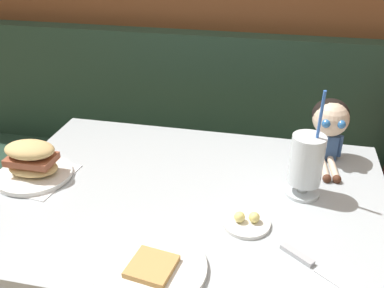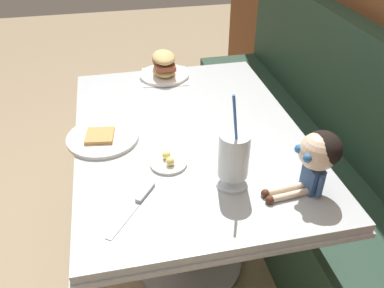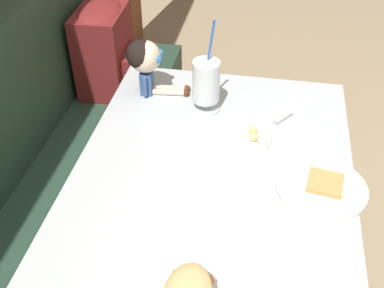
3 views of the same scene
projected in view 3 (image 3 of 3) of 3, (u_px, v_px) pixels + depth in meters
booth_bench at (37, 236)px, 1.71m from camera, size 2.60×0.48×1.00m
diner_table at (211, 219)px, 1.48m from camera, size 1.11×0.81×0.74m
toast_plate at (322, 187)px, 1.30m from camera, size 0.25×0.25×0.03m
milkshake_glass at (206, 84)px, 1.54m from camera, size 0.10×0.10×0.32m
butter_saucer at (253, 137)px, 1.47m from camera, size 0.12×0.12×0.04m
butter_knife at (289, 114)px, 1.58m from camera, size 0.20×0.16×0.01m
seated_doll at (145, 59)px, 1.61m from camera, size 0.12×0.22×0.20m
backpack at (105, 47)px, 2.13m from camera, size 0.31×0.25×0.41m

